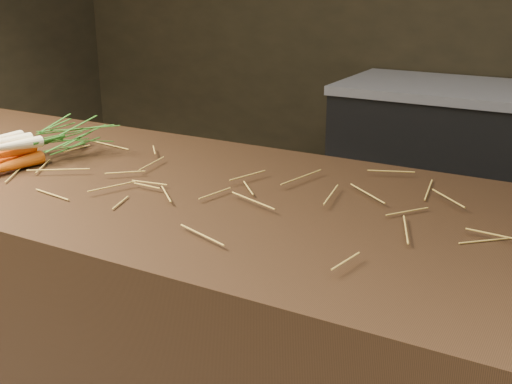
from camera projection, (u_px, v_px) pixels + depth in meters
straw_bedding at (288, 201)px, 1.19m from camera, size 1.40×0.60×0.02m
root_veg_bunch at (34, 144)px, 1.46m from camera, size 0.20×0.46×0.08m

